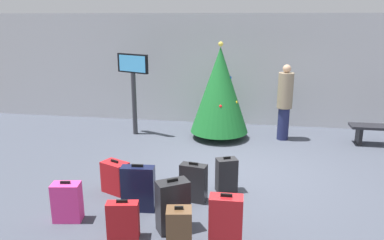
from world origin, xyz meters
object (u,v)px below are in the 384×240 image
at_px(suitcase_3, 67,202).
at_px(suitcase_5, 173,206).
at_px(suitcase_7, 226,223).
at_px(suitcase_1, 115,177).
at_px(suitcase_8, 226,175).
at_px(suitcase_0, 179,232).
at_px(suitcase_6, 123,220).
at_px(suitcase_4, 138,189).
at_px(suitcase_2, 194,183).
at_px(flight_info_kiosk, 133,79).
at_px(holiday_tree, 220,90).
at_px(traveller_0, 285,101).

relative_size(suitcase_3, suitcase_5, 0.80).
bearing_deg(suitcase_7, suitcase_5, 157.06).
height_order(suitcase_1, suitcase_8, suitcase_8).
distance_m(suitcase_0, suitcase_7, 0.62).
bearing_deg(suitcase_0, suitcase_1, 132.64).
bearing_deg(suitcase_6, suitcase_7, -1.65).
xyz_separation_m(suitcase_4, suitcase_7, (1.43, -0.80, 0.01)).
bearing_deg(suitcase_2, suitcase_1, 176.02).
bearing_deg(suitcase_8, suitcase_7, -86.15).
xyz_separation_m(flight_info_kiosk, suitcase_6, (1.30, -4.61, -1.19)).
relative_size(suitcase_4, suitcase_6, 1.37).
height_order(flight_info_kiosk, suitcase_0, flight_info_kiosk).
height_order(holiday_tree, traveller_0, holiday_tree).
relative_size(suitcase_4, suitcase_7, 0.98).
bearing_deg(suitcase_7, suitcase_2, 116.50).
xyz_separation_m(suitcase_4, suitcase_6, (0.01, -0.76, -0.10)).
bearing_deg(suitcase_5, suitcase_0, -69.90).
bearing_deg(suitcase_0, flight_info_kiosk, 113.75).
distance_m(suitcase_1, suitcase_7, 2.43).
relative_size(traveller_0, suitcase_2, 2.75).
bearing_deg(suitcase_8, suitcase_5, -115.75).
xyz_separation_m(traveller_0, suitcase_6, (-2.47, -4.79, -0.72)).
xyz_separation_m(flight_info_kiosk, suitcase_2, (2.09, -3.40, -1.14)).
relative_size(suitcase_2, suitcase_7, 0.86).
relative_size(suitcase_7, suitcase_8, 1.23).
relative_size(suitcase_5, suitcase_8, 1.23).
distance_m(flight_info_kiosk, suitcase_7, 5.49).
height_order(holiday_tree, suitcase_0, holiday_tree).
bearing_deg(suitcase_0, suitcase_4, 130.06).
relative_size(flight_info_kiosk, suitcase_1, 3.51).
bearing_deg(flight_info_kiosk, traveller_0, 2.64).
distance_m(suitcase_6, suitcase_8, 2.10).
bearing_deg(suitcase_8, suitcase_4, -145.93).
bearing_deg(holiday_tree, suitcase_8, -82.22).
distance_m(holiday_tree, suitcase_5, 4.45).
xyz_separation_m(traveller_0, suitcase_1, (-3.07, -3.48, -0.71)).
height_order(suitcase_2, suitcase_6, suitcase_2).
xyz_separation_m(flight_info_kiosk, suitcase_4, (1.29, -3.85, -1.09)).
bearing_deg(traveller_0, suitcase_6, -117.33).
xyz_separation_m(flight_info_kiosk, suitcase_3, (0.33, -4.32, -1.16)).
height_order(flight_info_kiosk, traveller_0, flight_info_kiosk).
xyz_separation_m(holiday_tree, suitcase_6, (-0.89, -4.65, -0.96)).
bearing_deg(suitcase_7, holiday_tree, 96.37).
xyz_separation_m(holiday_tree, suitcase_8, (0.41, -3.00, -0.92)).
xyz_separation_m(suitcase_3, suitcase_5, (1.61, -0.01, 0.08)).
height_order(traveller_0, suitcase_5, traveller_0).
xyz_separation_m(traveller_0, suitcase_2, (-1.68, -3.57, -0.66)).
xyz_separation_m(flight_info_kiosk, suitcase_1, (0.70, -3.30, -1.18)).
xyz_separation_m(flight_info_kiosk, suitcase_0, (2.14, -4.87, -1.14)).
relative_size(suitcase_0, suitcase_8, 1.05).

